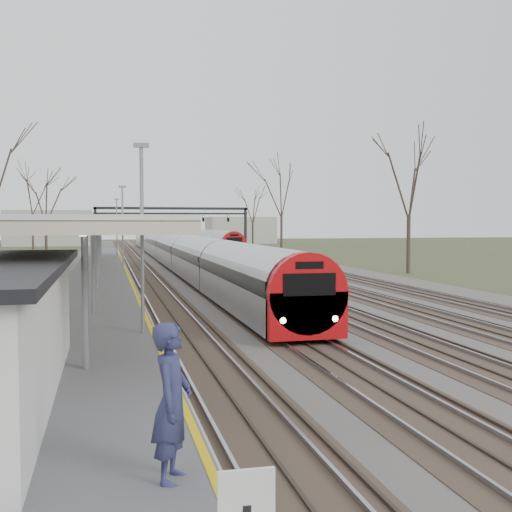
% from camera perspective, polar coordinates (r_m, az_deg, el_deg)
% --- Properties ---
extents(track_bed, '(24.00, 160.00, 0.22)m').
position_cam_1_polar(track_bed, '(59.02, -4.49, -0.81)').
color(track_bed, '#474442').
rests_on(track_bed, ground).
extents(platform, '(3.50, 69.00, 1.00)m').
position_cam_1_polar(platform, '(40.87, -13.73, -1.96)').
color(platform, '#9E9B93').
rests_on(platform, ground).
extents(canopy, '(4.10, 50.00, 3.11)m').
position_cam_1_polar(canopy, '(36.21, -13.87, 2.85)').
color(canopy, slate).
rests_on(canopy, platform).
extents(signal_gantry, '(21.00, 0.59, 6.08)m').
position_cam_1_polar(signal_gantry, '(88.66, -7.42, 3.58)').
color(signal_gantry, black).
rests_on(signal_gantry, ground).
extents(tree_east_far, '(5.00, 5.00, 10.30)m').
position_cam_1_polar(tree_east_far, '(50.67, 13.46, 6.67)').
color(tree_east_far, '#2D231C').
rests_on(tree_east_far, ground).
extents(train_near, '(2.62, 90.21, 3.05)m').
position_cam_1_polar(train_near, '(64.14, -7.69, 0.75)').
color(train_near, '#B6B8C1').
rests_on(train_near, ground).
extents(train_far, '(2.62, 45.21, 3.05)m').
position_cam_1_polar(train_far, '(89.45, -4.74, 1.39)').
color(train_far, '#B6B8C1').
rests_on(train_far, ground).
extents(passenger, '(0.64, 0.78, 1.84)m').
position_cam_1_polar(passenger, '(7.54, -7.48, -12.81)').
color(passenger, '#292B50').
rests_on(passenger, platform).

